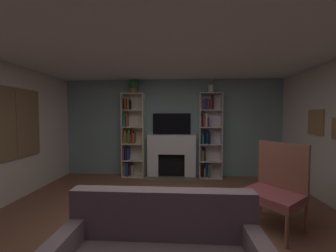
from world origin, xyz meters
The scene contains 10 objects.
ground_plane centered at (0.00, 0.00, 0.00)m, with size 6.75×6.75×0.00m, color brown.
wall_back_accent centered at (0.00, 2.79, 1.26)m, with size 5.75×0.06×2.52m, color gray.
ceiling centered at (0.00, 0.00, 2.55)m, with size 5.75×5.64×0.06m, color white.
fireplace centered at (0.00, 2.63, 0.58)m, with size 1.32×0.55×1.09m.
tv centered at (0.00, 2.73, 1.36)m, with size 0.98×0.06×0.55m, color black.
bookshelf_left centered at (-1.05, 2.64, 1.01)m, with size 0.56×0.32×2.14m.
bookshelf_right centered at (0.92, 2.64, 1.07)m, with size 0.56×0.30×2.14m.
potted_plant centered at (-0.98, 2.61, 2.34)m, with size 0.25×0.25×0.35m.
vase_with_flowers centered at (0.98, 2.61, 2.26)m, with size 0.14×0.14×0.35m.
armchair centered at (1.56, 0.39, 0.58)m, with size 0.89×0.90×1.18m.
Camera 1 is at (0.21, -2.44, 1.56)m, focal length 21.26 mm.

